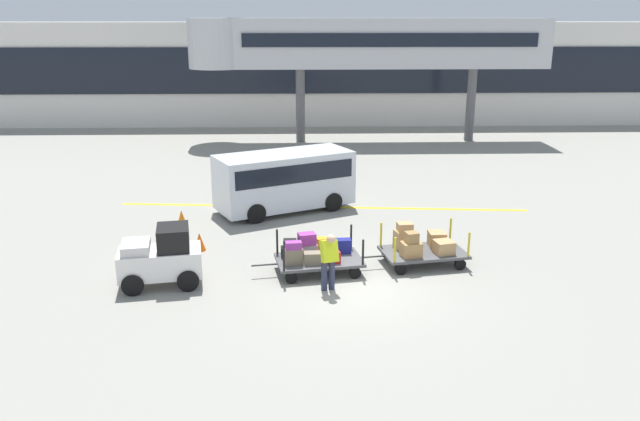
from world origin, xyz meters
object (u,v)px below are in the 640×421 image
Objects in this scene: baggage_cart_lead at (315,254)px; shuttle_van at (284,177)px; baggage_tug at (161,258)px; safety_cone_far at (200,242)px; safety_cone_near at (182,218)px; baggage_handler at (329,259)px; baggage_cart_middle at (422,246)px.

shuttle_van is at bearing 99.34° from baggage_cart_lead.
shuttle_van is at bearing 65.11° from baggage_tug.
safety_cone_near is at bearing 112.06° from safety_cone_far.
baggage_handler reaches higher than safety_cone_near.
baggage_tug is 4.89m from safety_cone_near.
safety_cone_near and safety_cone_far have the same top height.
baggage_tug is at bearing -169.43° from baggage_cart_lead.
baggage_tug is 7.25m from shuttle_van.
safety_cone_far is (-6.44, 1.30, -0.27)m from baggage_cart_middle.
safety_cone_far is (-3.42, 1.78, -0.25)m from baggage_cart_lead.
baggage_tug reaches higher than baggage_cart_lead.
baggage_cart_lead is 3.06m from baggage_cart_middle.
safety_cone_far is (-3.74, 3.02, -0.59)m from baggage_handler.
baggage_cart_lead is 1.00× the size of baggage_cart_middle.
shuttle_van reaches higher than baggage_cart_lead.
baggage_handler is (0.32, -1.25, 0.34)m from baggage_cart_lead.
shuttle_van is (-3.98, 5.33, 0.69)m from baggage_cart_middle.
baggage_handler is 7.14m from safety_cone_near.
safety_cone_near is 1.00× the size of safety_cone_far.
baggage_tug is at bearing -102.99° from safety_cone_far.
safety_cone_far is at bearing -121.37° from shuttle_van.
safety_cone_far is (0.58, 2.52, -0.48)m from baggage_tug.
baggage_cart_middle is 6.69m from shuttle_van.
baggage_cart_lead is 5.93m from shuttle_van.
baggage_cart_middle is 5.60× the size of safety_cone_near.
safety_cone_near is at bearing -153.44° from shuttle_van.
baggage_cart_middle is at bearing -26.20° from safety_cone_near.
baggage_cart_middle is at bearing -53.30° from shuttle_van.
baggage_cart_lead is 5.60× the size of safety_cone_near.
baggage_cart_middle is at bearing -11.41° from safety_cone_far.
baggage_handler is at bearing -75.49° from baggage_cart_lead.
baggage_cart_middle reaches higher than safety_cone_far.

